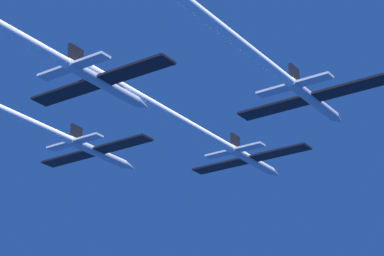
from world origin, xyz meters
The scene contains 4 objects.
jet_lead centered at (-0.70, -10.03, 0.78)m, with size 16.77×40.07×2.78m.
jet_left_wing centered at (-14.89, -23.63, 0.53)m, with size 16.77×39.04×2.78m.
jet_right_wing centered at (14.87, -24.68, 0.02)m, with size 16.77×41.84×2.78m.
jet_slot centered at (0.33, -41.18, -0.73)m, with size 16.77×41.42×2.78m.
Camera 1 is at (45.43, -81.30, -33.60)m, focal length 71.00 mm.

